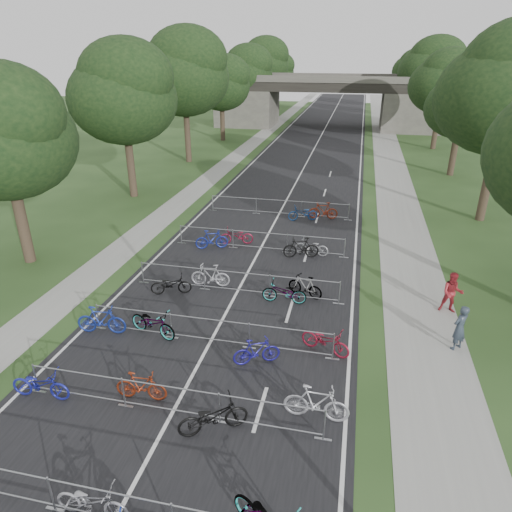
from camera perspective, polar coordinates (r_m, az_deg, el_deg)
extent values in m
cube|color=black|center=(53.85, 7.38, 13.34)|extent=(11.00, 140.00, 0.01)
cube|color=gray|center=(53.73, 16.10, 12.58)|extent=(3.00, 140.00, 0.01)
cube|color=gray|center=(55.03, -0.63, 13.77)|extent=(2.00, 140.00, 0.01)
cube|color=silver|center=(53.85, 7.38, 13.33)|extent=(0.12, 140.00, 0.00)
cube|color=#4C4A44|center=(70.03, -1.06, 18.11)|extent=(8.00, 8.00, 5.00)
cube|color=#4C4A44|center=(68.42, 18.89, 16.74)|extent=(8.00, 8.00, 5.00)
cube|color=black|center=(67.99, 9.01, 20.28)|extent=(30.00, 8.00, 1.20)
cube|color=#4C4A44|center=(64.15, 8.80, 20.96)|extent=(30.00, 0.40, 0.90)
cube|color=#4C4A44|center=(71.72, 9.31, 21.26)|extent=(30.00, 0.40, 0.90)
cylinder|color=#33261C|center=(26.08, -27.18, 3.65)|extent=(0.56, 0.56, 4.20)
ellipsoid|color=black|center=(25.11, -28.99, 12.43)|extent=(6.72, 6.72, 5.51)
sphere|color=black|center=(24.17, -29.30, 15.29)|extent=(5.38, 5.38, 5.38)
sphere|color=black|center=(25.95, -28.77, 10.86)|extent=(4.37, 4.37, 4.37)
cylinder|color=#33261C|center=(35.61, -15.39, 10.90)|extent=(0.56, 0.56, 4.72)
ellipsoid|color=black|center=(34.89, -16.26, 18.30)|extent=(7.56, 7.56, 6.20)
sphere|color=black|center=(34.06, -16.04, 20.76)|extent=(6.05, 6.05, 6.05)
sphere|color=black|center=(35.66, -16.44, 16.85)|extent=(4.91, 4.91, 4.91)
cylinder|color=#33261C|center=(32.63, 26.96, 8.30)|extent=(0.56, 0.56, 5.11)
ellipsoid|color=black|center=(31.84, 28.72, 16.93)|extent=(8.18, 8.18, 6.70)
sphere|color=black|center=(32.30, 27.25, 15.42)|extent=(5.31, 5.31, 5.31)
cylinder|color=#33261C|center=(46.30, -8.57, 14.78)|extent=(0.56, 0.56, 5.25)
ellipsoid|color=black|center=(45.75, -8.99, 21.14)|extent=(8.40, 8.40, 6.89)
sphere|color=black|center=(45.01, -8.61, 23.25)|extent=(6.72, 6.72, 6.72)
sphere|color=black|center=(46.46, -9.28, 19.86)|extent=(5.46, 5.46, 5.46)
cylinder|color=#33261C|center=(44.21, 23.48, 11.71)|extent=(0.56, 0.56, 3.85)
ellipsoid|color=black|center=(43.67, 24.32, 16.51)|extent=(6.16, 6.16, 5.05)
sphere|color=black|center=(43.19, 25.55, 17.90)|extent=(4.93, 4.93, 4.93)
sphere|color=black|center=(44.15, 23.38, 15.71)|extent=(4.00, 4.00, 4.00)
cylinder|color=#33261C|center=(57.62, -4.21, 16.30)|extent=(0.56, 0.56, 4.20)
ellipsoid|color=black|center=(57.19, -4.34, 20.38)|extent=(6.72, 6.72, 5.51)
sphere|color=black|center=(56.46, -3.92, 21.71)|extent=(5.38, 5.38, 5.38)
sphere|color=black|center=(57.87, -4.67, 19.58)|extent=(4.37, 4.37, 4.37)
cylinder|color=#33261C|center=(55.84, 21.56, 14.62)|extent=(0.56, 0.56, 4.48)
ellipsoid|color=black|center=(55.38, 22.29, 19.07)|extent=(7.17, 7.17, 5.88)
sphere|color=black|center=(54.91, 23.27, 20.41)|extent=(5.73, 5.73, 5.73)
sphere|color=black|center=(55.87, 21.54, 18.28)|extent=(4.66, 4.66, 4.66)
cylinder|color=#33261C|center=(69.08, -1.26, 17.91)|extent=(0.56, 0.56, 4.72)
ellipsoid|color=black|center=(68.71, -1.30, 21.75)|extent=(7.56, 7.56, 6.20)
sphere|color=black|center=(68.03, -0.89, 23.00)|extent=(6.05, 6.05, 6.05)
sphere|color=black|center=(69.37, -1.62, 20.99)|extent=(4.91, 4.91, 4.91)
cylinder|color=#33261C|center=(67.59, 20.28, 16.52)|extent=(0.56, 0.56, 5.11)
ellipsoid|color=black|center=(67.21, 20.94, 20.72)|extent=(8.18, 8.18, 6.70)
sphere|color=black|center=(66.75, 21.76, 22.01)|extent=(6.54, 6.54, 6.54)
sphere|color=black|center=(67.70, 20.31, 19.95)|extent=(5.31, 5.31, 5.31)
cylinder|color=#33261C|center=(80.70, 0.87, 19.04)|extent=(0.56, 0.56, 5.25)
ellipsoid|color=black|center=(80.38, 0.89, 22.69)|extent=(8.40, 8.40, 6.89)
sphere|color=black|center=(79.74, 1.28, 23.88)|extent=(6.72, 6.72, 6.72)
sphere|color=black|center=(81.01, 0.59, 21.96)|extent=(5.46, 5.46, 5.46)
cylinder|color=#33261C|center=(79.52, 19.27, 17.18)|extent=(0.56, 0.56, 3.85)
ellipsoid|color=black|center=(79.21, 19.67, 19.87)|extent=(6.16, 6.16, 5.05)
sphere|color=black|center=(78.72, 20.30, 20.67)|extent=(4.93, 4.93, 4.93)
sphere|color=black|center=(79.71, 19.17, 19.39)|extent=(4.00, 4.00, 4.00)
cylinder|color=#33261C|center=(92.48, 2.47, 19.37)|extent=(0.56, 0.56, 4.20)
ellipsoid|color=black|center=(92.21, 2.52, 21.92)|extent=(6.72, 6.72, 5.51)
sphere|color=black|center=(91.57, 2.88, 22.74)|extent=(5.38, 5.38, 5.38)
sphere|color=black|center=(92.83, 2.25, 21.42)|extent=(4.37, 4.37, 4.37)
cylinder|color=#33261C|center=(91.38, 18.60, 18.24)|extent=(0.56, 0.56, 4.48)
ellipsoid|color=black|center=(91.10, 18.99, 20.97)|extent=(7.17, 7.17, 5.88)
sphere|color=black|center=(90.62, 19.55, 21.80)|extent=(5.73, 5.73, 5.73)
sphere|color=black|center=(91.59, 18.55, 20.47)|extent=(4.66, 4.66, 4.66)
cylinder|color=gray|center=(12.06, -18.08, -26.22)|extent=(9.20, 0.04, 0.04)
cylinder|color=gray|center=(13.11, -24.21, -25.50)|extent=(0.05, 0.05, 1.10)
cube|color=gray|center=(13.51, -23.78, -27.00)|extent=(0.50, 0.08, 0.03)
cylinder|color=gray|center=(14.27, -10.81, -15.77)|extent=(9.20, 0.04, 0.04)
cylinder|color=gray|center=(14.84, -10.53, -18.34)|extent=(9.20, 0.04, 0.04)
cylinder|color=gray|center=(16.69, -25.82, -13.58)|extent=(0.05, 0.05, 1.10)
cube|color=gray|center=(17.00, -25.48, -15.02)|extent=(0.50, 0.08, 0.03)
cylinder|color=gray|center=(15.17, -16.22, -16.05)|extent=(0.05, 0.05, 1.10)
cube|color=gray|center=(15.51, -15.98, -17.57)|extent=(0.50, 0.08, 0.03)
cylinder|color=gray|center=(14.16, -4.60, -18.41)|extent=(0.05, 0.05, 1.10)
cube|color=gray|center=(14.52, -4.53, -19.96)|extent=(0.50, 0.08, 0.03)
cylinder|color=gray|center=(13.77, 8.52, -20.16)|extent=(0.05, 0.05, 1.10)
cube|color=gray|center=(14.15, 8.38, -21.71)|extent=(0.50, 0.08, 0.03)
cylinder|color=gray|center=(17.12, -5.92, -7.88)|extent=(9.20, 0.04, 0.04)
cylinder|color=gray|center=(17.59, -5.80, -10.27)|extent=(9.20, 0.04, 0.04)
cylinder|color=gray|center=(19.18, -19.13, -7.15)|extent=(0.05, 0.05, 1.10)
cube|color=gray|center=(19.45, -18.92, -8.50)|extent=(0.50, 0.08, 0.03)
cylinder|color=gray|center=(17.87, -10.58, -8.57)|extent=(0.05, 0.05, 1.10)
cube|color=gray|center=(18.17, -10.45, -9.99)|extent=(0.50, 0.08, 0.03)
cylinder|color=gray|center=(17.02, -0.86, -9.94)|extent=(0.05, 0.05, 1.10)
cube|color=gray|center=(17.33, -0.85, -11.40)|extent=(0.50, 0.08, 0.03)
cylinder|color=gray|center=(16.70, 9.63, -11.09)|extent=(0.05, 0.05, 1.10)
cube|color=gray|center=(17.02, 9.50, -12.56)|extent=(0.50, 0.08, 0.03)
cylinder|color=gray|center=(20.45, -2.46, -2.05)|extent=(9.20, 0.04, 0.04)
cylinder|color=gray|center=(20.85, -2.42, -4.19)|extent=(9.20, 0.04, 0.04)
cylinder|color=gray|center=(22.21, -14.00, -2.00)|extent=(0.05, 0.05, 1.10)
cube|color=gray|center=(22.45, -13.86, -3.22)|extent=(0.50, 0.08, 0.03)
cylinder|color=gray|center=(21.09, -6.47, -2.86)|extent=(0.05, 0.05, 1.10)
cube|color=gray|center=(21.34, -6.41, -4.13)|extent=(0.50, 0.08, 0.03)
cylinder|color=gray|center=(20.37, 1.74, -3.73)|extent=(0.05, 0.05, 1.10)
cube|color=gray|center=(20.63, 1.72, -5.04)|extent=(0.50, 0.08, 0.03)
cylinder|color=gray|center=(20.11, 10.38, -4.57)|extent=(0.05, 0.05, 1.10)
cube|color=gray|center=(20.37, 10.27, -5.89)|extent=(0.50, 0.08, 0.03)
cylinder|color=gray|center=(24.90, 0.48, 2.95)|extent=(9.20, 0.04, 0.04)
cylinder|color=gray|center=(25.23, 0.47, 1.11)|extent=(9.20, 0.04, 0.04)
cylinder|color=gray|center=(26.36, -9.36, 2.70)|extent=(0.05, 0.05, 1.10)
cube|color=gray|center=(26.56, -9.28, 1.62)|extent=(0.50, 0.08, 0.03)
cylinder|color=gray|center=(25.43, -2.91, 2.17)|extent=(0.05, 0.05, 1.10)
cube|color=gray|center=(25.63, -2.88, 1.07)|extent=(0.50, 0.08, 0.03)
cylinder|color=gray|center=(24.84, 3.94, 1.59)|extent=(0.05, 0.05, 1.10)
cube|color=gray|center=(25.05, 3.90, 0.46)|extent=(0.50, 0.08, 0.03)
cylinder|color=gray|center=(24.62, 11.00, 0.96)|extent=(0.05, 0.05, 1.10)
cube|color=gray|center=(24.83, 10.91, -0.17)|extent=(0.50, 0.08, 0.03)
cylinder|color=gray|center=(30.46, 2.87, 6.98)|extent=(9.20, 0.04, 0.04)
cylinder|color=gray|center=(30.73, 2.83, 5.43)|extent=(9.20, 0.04, 0.04)
cylinder|color=gray|center=(31.67, -5.43, 6.63)|extent=(0.05, 0.05, 1.10)
cube|color=gray|center=(31.84, -5.39, 5.72)|extent=(0.50, 0.08, 0.03)
cylinder|color=gray|center=(30.89, 0.03, 6.29)|extent=(0.05, 0.05, 1.10)
cube|color=gray|center=(31.06, 0.03, 5.35)|extent=(0.50, 0.08, 0.03)
cylinder|color=gray|center=(30.41, 5.71, 5.87)|extent=(0.05, 0.05, 1.10)
cube|color=gray|center=(30.58, 5.67, 4.92)|extent=(0.50, 0.08, 0.03)
cylinder|color=gray|center=(30.23, 11.50, 5.38)|extent=(0.05, 0.05, 1.10)
cube|color=gray|center=(30.41, 11.42, 4.42)|extent=(0.50, 0.08, 0.03)
imported|color=#98989F|center=(12.75, -19.85, -26.88)|extent=(1.85, 0.68, 0.96)
imported|color=#1B2095|center=(16.42, -25.36, -14.31)|extent=(2.00, 0.78, 1.03)
imported|color=maroon|center=(15.32, -14.17, -15.51)|extent=(1.71, 0.59, 1.01)
imported|color=black|center=(13.93, -5.40, -19.35)|extent=(2.16, 1.66, 1.09)
imported|color=#AEAFB6|center=(14.31, 7.55, -17.78)|extent=(1.99, 0.60, 1.19)
imported|color=navy|center=(18.82, -18.78, -7.61)|extent=(2.01, 0.80, 1.17)
imported|color=gray|center=(18.17, -12.76, -8.15)|extent=(2.25, 1.33, 1.12)
imported|color=navy|center=(16.31, 0.07, -11.85)|extent=(1.74, 1.15, 1.02)
imported|color=maroon|center=(17.04, 8.68, -10.41)|extent=(2.02, 1.31, 1.00)
imported|color=black|center=(20.97, -10.58, -3.52)|extent=(1.94, 1.20, 0.96)
imported|color=#ABACB3|center=(21.36, -5.73, -2.43)|extent=(1.88, 0.67, 1.11)
imported|color=gray|center=(19.93, 3.54, -4.59)|extent=(1.97, 0.73, 1.02)
imported|color=gray|center=(20.53, 6.16, -3.77)|extent=(1.76, 1.09, 1.02)
imported|color=navy|center=(25.41, -5.55, 2.07)|extent=(1.88, 1.15, 1.10)
imported|color=maroon|center=(25.93, -2.44, 2.50)|extent=(1.99, 1.12, 0.99)
imported|color=black|center=(24.29, 5.64, 1.04)|extent=(1.97, 0.96, 1.14)
imported|color=#919398|center=(24.68, 6.97, 1.13)|extent=(1.86, 0.79, 0.95)
imported|color=#1A4690|center=(29.74, 5.89, 5.33)|extent=(2.03, 1.23, 1.01)
imported|color=maroon|center=(30.21, 8.41, 5.62)|extent=(1.92, 0.75, 1.13)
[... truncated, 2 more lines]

